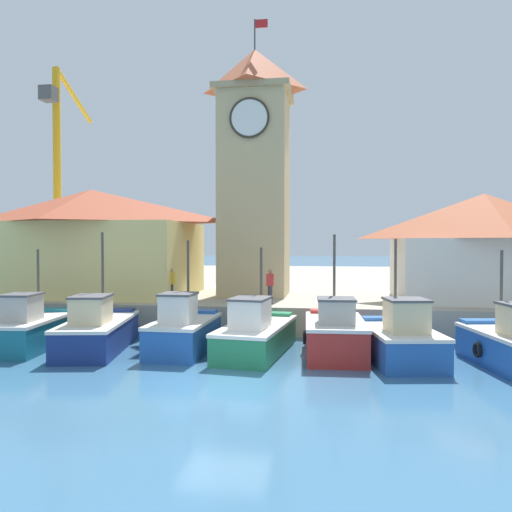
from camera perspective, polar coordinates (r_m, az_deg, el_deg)
name	(u,v)px	position (r m, az deg, el deg)	size (l,w,h in m)	color
ground_plane	(225,386)	(14.81, -3.54, -14.65)	(300.00, 300.00, 0.00)	#386689
quay_wharf	(293,285)	(41.88, 4.29, -3.29)	(120.00, 40.00, 1.29)	#A89E89
fishing_boat_left_outer	(31,329)	(21.46, -24.30, -7.63)	(2.27, 4.58, 3.87)	#196B7F
fishing_boat_left_inner	(98,331)	(20.22, -17.64, -8.15)	(2.90, 5.46, 4.55)	navy
fishing_boat_mid_left	(184,331)	(19.15, -8.26, -8.52)	(2.08, 4.20, 4.22)	#2356A8
fishing_boat_center	(256,334)	(18.76, 0.01, -8.92)	(2.67, 5.39, 3.95)	#237A4C
fishing_boat_mid_right	(335,334)	(18.64, 9.00, -8.81)	(2.34, 4.44, 4.44)	#AD2823
fishing_boat_right_inner	(400,340)	(18.23, 16.12, -9.17)	(2.81, 4.54, 4.26)	#2356A8
fishing_boat_right_outer	(510,345)	(18.70, 27.01, -9.02)	(2.55, 4.47, 3.88)	#2356A8
clock_tower	(255,167)	(27.38, -0.15, 10.12)	(4.02, 4.02, 14.86)	tan
warehouse_left	(92,241)	(28.92, -18.28, 1.63)	(11.34, 7.33, 5.77)	#E5D17A
warehouse_right	(484,246)	(26.80, 24.60, 1.07)	(8.67, 6.07, 5.24)	silver
port_crane_near	(58,200)	(39.75, -21.65, 6.01)	(2.13, 8.96, 15.77)	#976E11
dock_worker_near_tower	(171,284)	(24.33, -9.69, -3.21)	(0.34, 0.22, 1.62)	#33333D
dock_worker_along_quay	(270,286)	(23.10, 1.63, -3.44)	(0.34, 0.22, 1.62)	#33333D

